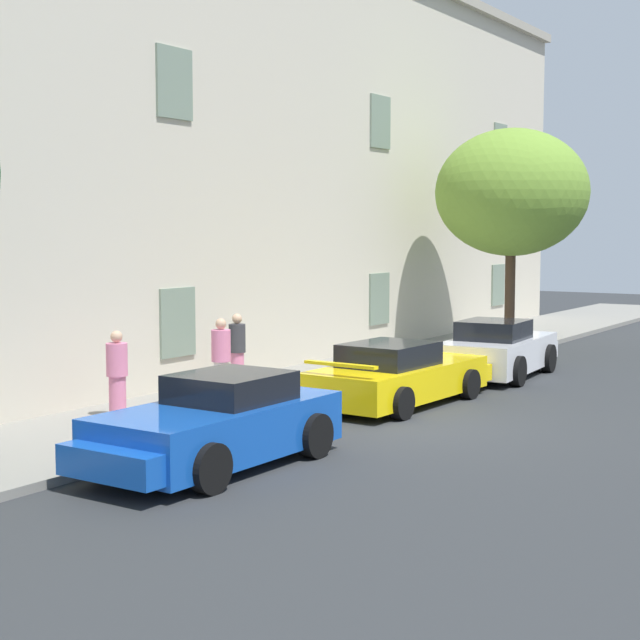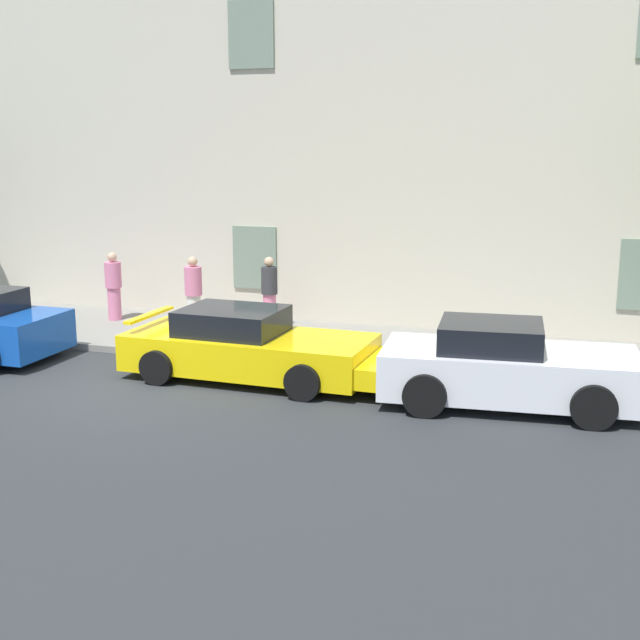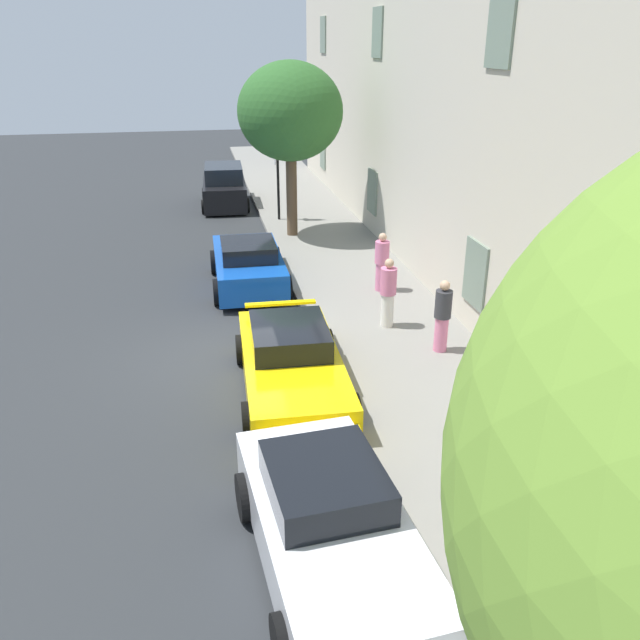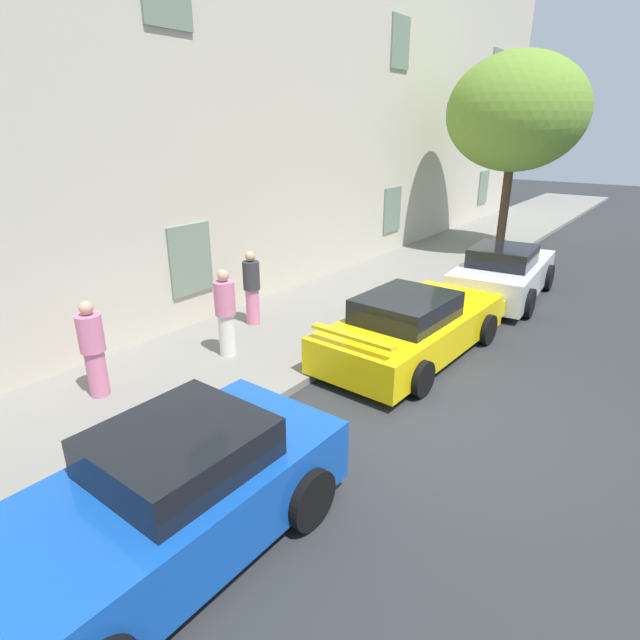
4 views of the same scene
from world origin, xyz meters
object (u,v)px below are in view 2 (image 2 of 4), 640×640
Objects in this scene: pedestrian_admiring at (114,286)px; pedestrian_strolling at (194,294)px; sportscar_white_middle at (518,370)px; pedestrian_bystander at (269,292)px; sportscar_yellow_flank at (257,349)px.

pedestrian_admiring is 2.42m from pedestrian_strolling.
sportscar_white_middle is at bearing -21.50° from pedestrian_strolling.
pedestrian_strolling reaches higher than pedestrian_bystander.
pedestrian_admiring reaches higher than sportscar_yellow_flank.
pedestrian_bystander is (-5.82, 3.67, 0.35)m from sportscar_white_middle.
pedestrian_bystander reaches higher than sportscar_yellow_flank.
sportscar_yellow_flank is 2.98× the size of pedestrian_strolling.
pedestrian_bystander is at bearing 147.77° from sportscar_white_middle.
pedestrian_admiring reaches higher than sportscar_white_middle.
sportscar_white_middle is at bearing -2.33° from sportscar_yellow_flank.
pedestrian_bystander reaches higher than sportscar_white_middle.
pedestrian_strolling reaches higher than sportscar_yellow_flank.
sportscar_white_middle is at bearing -19.45° from pedestrian_admiring.
pedestrian_strolling is at bearing 158.50° from sportscar_white_middle.
pedestrian_admiring is (-4.95, 3.23, 0.38)m from sportscar_yellow_flank.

